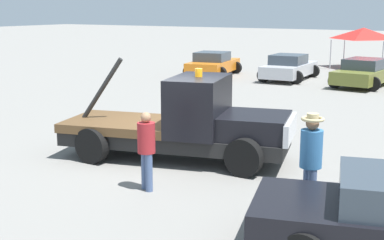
{
  "coord_description": "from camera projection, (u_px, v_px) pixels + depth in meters",
  "views": [
    {
      "loc": [
        7.0,
        -10.96,
        3.75
      ],
      "look_at": [
        0.5,
        0.0,
        1.05
      ],
      "focal_mm": 50.0,
      "sensor_mm": 36.0,
      "label": 1
    }
  ],
  "objects": [
    {
      "name": "canopy_tent_red",
      "position": [
        364.0,
        33.0,
        33.1
      ],
      "size": [
        3.16,
        3.16,
        2.51
      ],
      "color": "#9E9EA3",
      "rests_on": "ground"
    },
    {
      "name": "tow_truck",
      "position": [
        188.0,
        124.0,
        13.21
      ],
      "size": [
        6.0,
        3.24,
        2.51
      ],
      "rotation": [
        0.0,
        0.0,
        0.25
      ],
      "color": "black",
      "rests_on": "ground"
    },
    {
      "name": "person_near_truck",
      "position": [
        311.0,
        155.0,
        9.71
      ],
      "size": [
        0.42,
        0.42,
        1.88
      ],
      "rotation": [
        0.0,
        0.0,
        0.69
      ],
      "color": "#475B84",
      "rests_on": "ground"
    },
    {
      "name": "person_at_hood",
      "position": [
        146.0,
        146.0,
        10.99
      ],
      "size": [
        0.37,
        0.37,
        1.66
      ],
      "rotation": [
        0.0,
        0.0,
        1.05
      ],
      "color": "#475B84",
      "rests_on": "ground"
    },
    {
      "name": "parked_car_olive",
      "position": [
        366.0,
        73.0,
        25.81
      ],
      "size": [
        2.77,
        4.9,
        1.34
      ],
      "rotation": [
        0.0,
        0.0,
        1.47
      ],
      "color": "olive",
      "rests_on": "ground"
    },
    {
      "name": "ground_plane",
      "position": [
        175.0,
        159.0,
        13.49
      ],
      "size": [
        160.0,
        160.0,
        0.0
      ],
      "primitive_type": "plane",
      "color": "gray"
    },
    {
      "name": "parked_car_silver",
      "position": [
        289.0,
        67.0,
        28.02
      ],
      "size": [
        2.52,
        4.55,
        1.34
      ],
      "rotation": [
        0.0,
        0.0,
        1.61
      ],
      "color": "#B7B7BC",
      "rests_on": "ground"
    },
    {
      "name": "parked_car_orange",
      "position": [
        213.0,
        64.0,
        29.61
      ],
      "size": [
        2.9,
        4.46,
        1.34
      ],
      "rotation": [
        0.0,
        0.0,
        1.74
      ],
      "color": "orange",
      "rests_on": "ground"
    }
  ]
}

